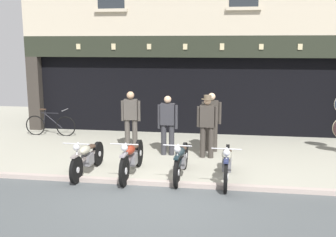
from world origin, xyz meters
TOP-DOWN VIEW (x-y plane):
  - ground at (0.00, -0.98)m, footprint 23.19×22.00m
  - shop_facade at (-0.00, 7.00)m, footprint 11.49×4.42m
  - motorcycle_left at (-1.81, 0.59)m, footprint 0.62×1.96m
  - motorcycle_center_left at (-0.75, 0.64)m, footprint 0.62×2.12m
  - motorcycle_center at (0.40, 0.69)m, footprint 0.62×1.99m
  - motorcycle_center_right at (1.44, 0.57)m, footprint 0.62×2.05m
  - salesman_left at (-1.33, 2.94)m, footprint 0.56×0.27m
  - shopkeeper_center at (-0.19, 2.52)m, footprint 0.56×0.25m
  - salesman_right at (0.98, 3.08)m, footprint 0.56×0.26m
  - assistant_far_right at (0.90, 2.40)m, footprint 0.56×0.33m
  - advert_board_near at (-2.53, 5.40)m, footprint 0.81×0.03m
  - leaning_bicycle at (-4.46, 4.29)m, footprint 1.76×0.50m

SIDE VIEW (x-z plane):
  - ground at x=0.00m, z-range -0.13..0.05m
  - leaning_bicycle at x=-4.46m, z-range -0.10..0.83m
  - motorcycle_left at x=-1.81m, z-range -0.04..0.86m
  - motorcycle_center at x=0.40m, z-range -0.03..0.89m
  - motorcycle_center_right at x=1.44m, z-range -0.03..0.89m
  - motorcycle_center_left at x=-0.75m, z-range -0.03..0.90m
  - shopkeeper_center at x=-0.19m, z-range 0.09..1.74m
  - salesman_right at x=0.98m, z-range 0.09..1.78m
  - assistant_far_right at x=0.90m, z-range 0.09..1.80m
  - salesman_left at x=-1.33m, z-range 0.10..1.80m
  - advert_board_near at x=-2.53m, z-range 1.23..2.15m
  - shop_facade at x=0.00m, z-range -1.51..5.01m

